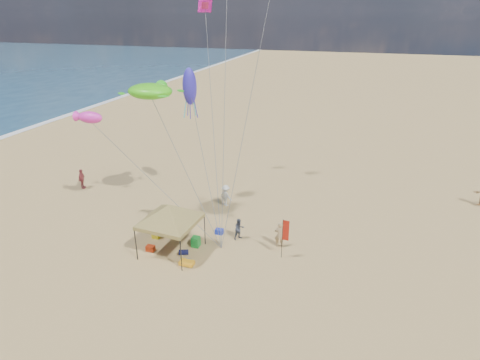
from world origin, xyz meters
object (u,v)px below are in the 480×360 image
at_px(beach_cart, 187,263).
at_px(person_near_b, 239,229).
at_px(chair_green, 196,242).
at_px(person_far_a, 82,179).
at_px(feather_flag, 285,233).
at_px(cooler_red, 150,248).
at_px(chair_yellow, 156,233).
at_px(person_near_c, 226,195).
at_px(canopy_tent, 169,206).
at_px(cooler_blue, 219,231).
at_px(person_near_a, 279,235).

relative_size(beach_cart, person_near_b, 0.58).
height_order(chair_green, person_far_a, person_far_a).
xyz_separation_m(feather_flag, person_far_a, (-19.19, 5.20, -0.97)).
height_order(cooler_red, chair_yellow, chair_yellow).
distance_m(chair_green, person_near_b, 3.07).
bearing_deg(person_near_b, person_far_a, 117.79).
relative_size(cooler_red, chair_yellow, 0.77).
relative_size(feather_flag, person_near_c, 1.57).
bearing_deg(chair_yellow, cooler_red, -74.61).
distance_m(canopy_tent, chair_green, 3.37).
bearing_deg(person_far_a, chair_yellow, -132.06).
height_order(cooler_blue, person_near_b, person_near_b).
xyz_separation_m(cooler_red, person_near_c, (2.53, 7.70, 0.69)).
bearing_deg(cooler_blue, person_far_a, 165.54).
height_order(feather_flag, cooler_blue, feather_flag).
relative_size(beach_cart, person_far_a, 0.50).
relative_size(person_near_c, person_far_a, 0.99).
bearing_deg(person_near_b, cooler_blue, 123.67).
bearing_deg(person_near_b, chair_yellow, 147.35).
xyz_separation_m(person_near_b, person_near_c, (-2.58, 4.54, 0.11)).
relative_size(chair_yellow, person_near_a, 0.39).
height_order(chair_yellow, person_near_a, person_near_a).
xyz_separation_m(chair_green, beach_cart, (0.33, -2.17, -0.15)).
distance_m(chair_yellow, person_near_a, 8.51).
bearing_deg(cooler_blue, chair_yellow, -156.01).
relative_size(feather_flag, person_far_a, 1.55).
bearing_deg(person_near_c, feather_flag, 160.29).
xyz_separation_m(cooler_red, beach_cart, (2.95, -0.77, 0.01)).
bearing_deg(cooler_red, person_far_a, 146.60).
distance_m(feather_flag, person_far_a, 19.90).
relative_size(canopy_tent, chair_yellow, 9.20).
height_order(cooler_blue, beach_cart, cooler_blue).
xyz_separation_m(cooler_red, chair_yellow, (-0.44, 1.60, 0.16)).
height_order(canopy_tent, person_near_c, canopy_tent).
relative_size(cooler_red, beach_cart, 0.60).
relative_size(cooler_blue, person_far_a, 0.30).
xyz_separation_m(feather_flag, cooler_blue, (-4.94, 1.53, -1.68)).
relative_size(cooler_blue, chair_green, 0.77).
distance_m(cooler_red, chair_green, 2.98).
relative_size(canopy_tent, person_near_c, 3.65).
bearing_deg(cooler_blue, canopy_tent, -125.49).
bearing_deg(person_far_a, feather_flag, -119.23).
bearing_deg(person_near_a, person_near_c, -51.37).
height_order(person_near_a, person_near_c, person_near_a).
bearing_deg(chair_yellow, feather_flag, 1.61).
distance_m(cooler_red, person_near_a, 8.52).
xyz_separation_m(canopy_tent, person_near_c, (1.12, 7.33, -2.43)).
bearing_deg(feather_flag, chair_yellow, -178.39).
relative_size(canopy_tent, cooler_red, 11.93).
height_order(cooler_blue, person_far_a, person_far_a).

